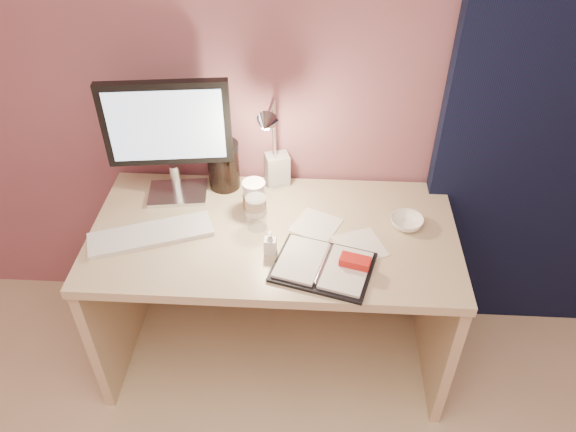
# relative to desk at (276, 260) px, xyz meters

# --- Properties ---
(room) EXTENTS (3.50, 3.50, 3.50)m
(room) POSITION_rel_desk_xyz_m (0.95, 0.24, 0.63)
(room) COLOR #C6B28E
(room) RESTS_ON ground
(desk) EXTENTS (1.40, 0.70, 0.73)m
(desk) POSITION_rel_desk_xyz_m (0.00, 0.00, 0.00)
(desk) COLOR #C2B089
(desk) RESTS_ON ground
(monitor) EXTENTS (0.48, 0.20, 0.51)m
(monitor) POSITION_rel_desk_xyz_m (-0.41, 0.13, 0.53)
(monitor) COLOR silver
(monitor) RESTS_ON desk
(keyboard) EXTENTS (0.48, 0.29, 0.02)m
(keyboard) POSITION_rel_desk_xyz_m (-0.46, -0.13, 0.24)
(keyboard) COLOR white
(keyboard) RESTS_ON desk
(planner) EXTENTS (0.39, 0.34, 0.05)m
(planner) POSITION_rel_desk_xyz_m (0.20, -0.26, 0.24)
(planner) COLOR black
(planner) RESTS_ON desk
(paper_a) EXTENTS (0.22, 0.22, 0.00)m
(paper_a) POSITION_rel_desk_xyz_m (0.32, -0.14, 0.23)
(paper_a) COLOR silver
(paper_a) RESTS_ON desk
(paper_b) EXTENTS (0.22, 0.22, 0.00)m
(paper_b) POSITION_rel_desk_xyz_m (0.16, -0.03, 0.23)
(paper_b) COLOR silver
(paper_b) RESTS_ON desk
(coffee_cup) EXTENTS (0.09, 0.09, 0.15)m
(coffee_cup) POSITION_rel_desk_xyz_m (-0.08, 0.04, 0.29)
(coffee_cup) COLOR silver
(coffee_cup) RESTS_ON desk
(clear_cup) EXTENTS (0.08, 0.08, 0.14)m
(clear_cup) POSITION_rel_desk_xyz_m (-0.07, -0.05, 0.30)
(clear_cup) COLOR white
(clear_cup) RESTS_ON desk
(bowl) EXTENTS (0.15, 0.15, 0.04)m
(bowl) POSITION_rel_desk_xyz_m (0.51, -0.01, 0.25)
(bowl) COLOR white
(bowl) RESTS_ON desk
(lotion_bottle) EXTENTS (0.05, 0.05, 0.10)m
(lotion_bottle) POSITION_rel_desk_xyz_m (-0.00, -0.19, 0.27)
(lotion_bottle) COLOR silver
(lotion_bottle) RESTS_ON desk
(dark_jar) EXTENTS (0.13, 0.13, 0.18)m
(dark_jar) POSITION_rel_desk_xyz_m (-0.23, 0.21, 0.32)
(dark_jar) COLOR black
(dark_jar) RESTS_ON desk
(product_box) EXTENTS (0.11, 0.10, 0.14)m
(product_box) POSITION_rel_desk_xyz_m (-0.01, 0.24, 0.30)
(product_box) COLOR #B9BAB5
(product_box) RESTS_ON desk
(desk_lamp) EXTENTS (0.11, 0.27, 0.43)m
(desk_lamp) POSITION_rel_desk_xyz_m (-0.01, 0.12, 0.50)
(desk_lamp) COLOR silver
(desk_lamp) RESTS_ON desk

